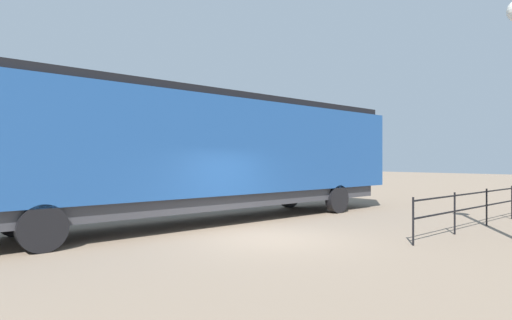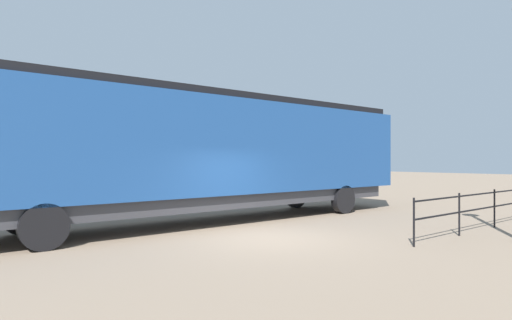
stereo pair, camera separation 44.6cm
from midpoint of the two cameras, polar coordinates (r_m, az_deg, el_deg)
name	(u,v)px [view 1 (the left image)]	position (r m, az deg, el deg)	size (l,w,h in m)	color
ground_plane	(268,238)	(11.34, 0.49, -10.62)	(120.00, 120.00, 0.00)	#84705B
locomotive	(218,151)	(14.34, -6.07, 1.22)	(2.95, 16.69, 4.29)	navy
platform_fence	(500,199)	(16.14, 29.73, -4.67)	(0.05, 11.62, 1.18)	black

